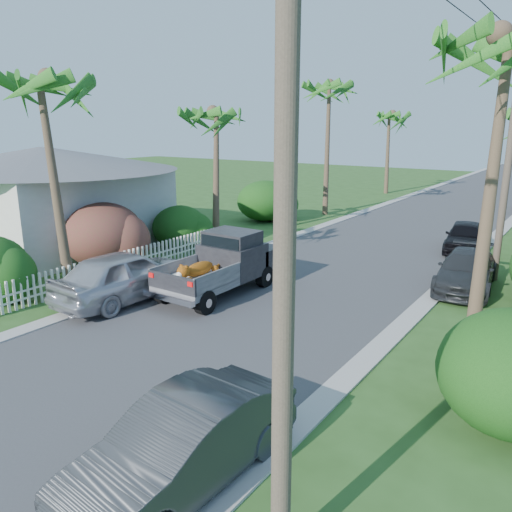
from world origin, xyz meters
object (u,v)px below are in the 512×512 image
Objects in this scene: palm_l_c at (330,85)px; utility_pole_b at (509,154)px; palm_l_d at (390,114)px; parked_car_rf at (465,237)px; palm_r_a at (509,37)px; palm_l_b at (215,112)px; house_left at (47,201)px; utility_pole_a at (285,217)px; parked_car_rm at (466,271)px; parked_car_rn at (183,446)px; parked_car_ln at (125,276)px; palm_l_a at (44,80)px; pickup_truck at (227,262)px.

utility_pole_b is (11.60, -9.00, -3.31)m from palm_l_c.
palm_l_c is 12.10m from palm_l_d.
palm_l_d is 24.31m from utility_pole_b.
palm_r_a is (2.65, -10.90, 6.75)m from parked_car_rf.
palm_l_b is 0.82× the size of house_left.
palm_r_a is 0.97× the size of utility_pole_a.
utility_pole_a is (0.65, -13.29, 3.96)m from parked_car_rm.
parked_car_rn is 18.59m from parked_car_rf.
palm_l_c is (-2.10, 18.30, 7.07)m from parked_car_ln.
house_left is (-19.30, 1.00, -5.30)m from palm_r_a.
palm_l_d is at bearing 90.55° from palm_l_a.
palm_l_a is 19.03m from palm_l_c.
parked_car_rn is 13.06m from parked_car_rm.
parked_car_rf reaches higher than parked_car_rm.
parked_car_rm is 0.90× the size of parked_car_ln.
house_left reaches higher than parked_car_rf.
palm_l_c is at bearing 64.98° from house_left.
parked_car_ln is 6.55m from palm_l_a.
palm_l_d is at bearing 119.95° from utility_pole_b.
palm_r_a is 7.58m from utility_pole_b.
parked_car_rm is at bearing 104.27° from palm_r_a.
utility_pole_a is (11.60, -24.00, -3.31)m from palm_l_c.
parked_car_rf is at bearing -59.31° from palm_l_d.
house_left reaches higher than parked_car_ln.
house_left is (-16.65, -9.90, 1.45)m from parked_car_rf.
palm_l_c reaches higher than palm_l_b.
palm_r_a reaches higher than parked_car_rn.
palm_l_d is 0.86× the size of utility_pole_b.
parked_car_rn is 4.38m from utility_pole_a.
parked_car_ln is (-7.55, -13.19, 0.16)m from parked_car_rf.
parked_car_rf is 0.44× the size of utility_pole_b.
parked_car_ln is at bearing 146.49° from parked_car_rn.
parked_car_ln is 0.55× the size of utility_pole_b.
palm_r_a reaches higher than palm_l_d.
palm_r_a reaches higher than parked_car_rm.
palm_r_a is at bearing -65.43° from palm_l_d.
pickup_truck is at bearing 177.16° from palm_r_a.
pickup_truck is 0.62× the size of palm_l_a.
palm_l_b is at bearing -69.29° from parked_car_ln.
palm_r_a is (12.50, 3.00, 0.49)m from palm_l_a.
palm_l_c is at bearing -82.00° from parked_car_ln.
palm_l_a is 0.91× the size of utility_pole_b.
utility_pole_b is at bearing 84.48° from parked_car_rn.
palm_l_a is 0.91× the size of house_left.
palm_l_a is 0.91× the size of utility_pole_a.
palm_l_c is at bearing 129.57° from parked_car_rm.
utility_pole_b reaches higher than parked_car_ln.
parked_car_rm is (6.76, 4.89, -0.37)m from pickup_truck.
palm_r_a is at bearing -84.28° from parked_car_rf.
parked_car_rn is 0.97× the size of parked_car_rm.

